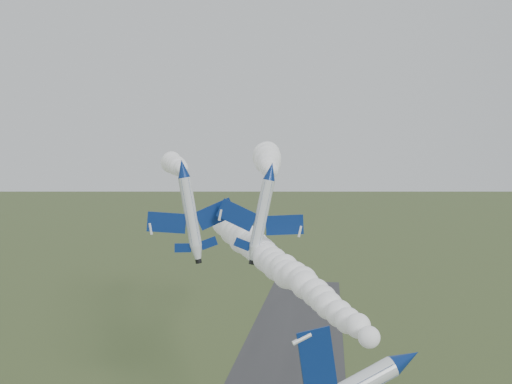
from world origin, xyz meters
TOP-DOWN VIEW (x-y plane):
  - jet_lead at (14.19, -11.98)m, footprint 6.45×12.27m
  - smoke_trail_jet_lead at (0.28, 23.53)m, footprint 31.62×67.08m
  - jet_pair_left at (-11.20, 22.70)m, footprint 12.08×14.22m
  - smoke_trail_jet_pair_left at (-22.19, 57.66)m, footprint 23.61×64.05m
  - jet_pair_right at (0.81, 23.00)m, footprint 11.60×14.06m
  - smoke_trail_jet_pair_right at (-3.08, 54.75)m, footprint 12.47×57.77m

SIDE VIEW (x-z plane):
  - jet_lead at x=14.19m, z-range 24.52..34.26m
  - smoke_trail_jet_lead at x=0.28m, z-range 28.28..33.61m
  - jet_pair_right at x=0.81m, z-range 40.47..44.45m
  - jet_pair_left at x=-11.20m, z-range 40.88..44.76m
  - smoke_trail_jet_pair_left at x=-22.19m, z-range 41.10..46.06m
  - smoke_trail_jet_pair_right at x=-3.08m, z-range 41.06..47.04m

